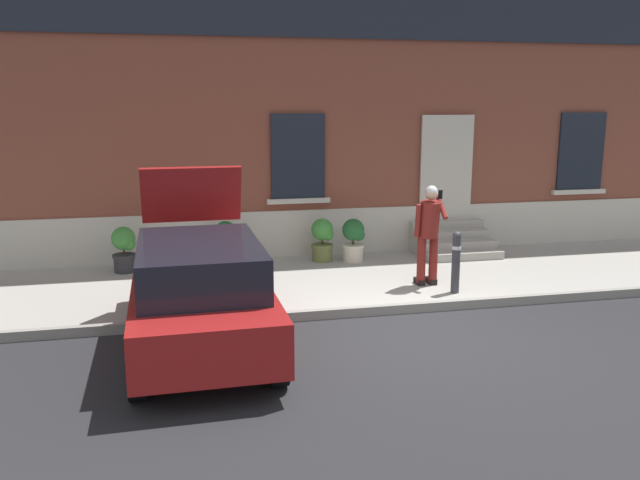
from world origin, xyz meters
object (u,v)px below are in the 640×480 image
(bollard_far_left, at_px, (213,273))
(planter_terracotta, at_px, (226,242))
(bollard_near_person, at_px, (456,260))
(person_on_phone, at_px, (429,229))
(hatchback_car_red, at_px, (200,292))
(planter_cream, at_px, (354,239))
(planter_olive, at_px, (323,239))
(planter_charcoal, at_px, (124,248))

(bollard_far_left, relative_size, planter_terracotta, 1.22)
(bollard_near_person, relative_size, person_on_phone, 0.60)
(hatchback_car_red, distance_m, planter_cream, 4.91)
(person_on_phone, xyz_separation_m, planter_cream, (-0.78, 1.98, -0.55))
(bollard_far_left, height_order, planter_cream, bollard_far_left)
(person_on_phone, distance_m, planter_olive, 2.60)
(bollard_near_person, relative_size, planter_charcoal, 1.22)
(person_on_phone, xyz_separation_m, planter_charcoal, (-5.18, 2.08, -0.55))
(person_on_phone, bearing_deg, bollard_far_left, 179.84)
(bollard_far_left, distance_m, planter_terracotta, 2.81)
(bollard_far_left, relative_size, person_on_phone, 0.60)
(planter_cream, bearing_deg, hatchback_car_red, -129.97)
(bollard_near_person, xyz_separation_m, planter_cream, (-1.07, 2.50, -0.11))
(hatchback_car_red, height_order, planter_terracotta, hatchback_car_red)
(planter_terracotta, height_order, planter_olive, same)
(bollard_near_person, height_order, planter_charcoal, bollard_near_person)
(bollard_near_person, bearing_deg, bollard_far_left, 180.00)
(bollard_near_person, xyz_separation_m, bollard_far_left, (-3.98, 0.00, 0.00))
(hatchback_car_red, xyz_separation_m, person_on_phone, (3.94, 1.78, 0.35))
(hatchback_car_red, relative_size, bollard_near_person, 3.92)
(hatchback_car_red, distance_m, person_on_phone, 4.34)
(planter_terracotta, xyz_separation_m, planter_olive, (1.90, -0.13, 0.00))
(planter_charcoal, distance_m, planter_olive, 3.80)
(bollard_near_person, distance_m, bollard_far_left, 3.98)
(bollard_far_left, bearing_deg, planter_cream, 40.62)
(planter_charcoal, xyz_separation_m, planter_terracotta, (1.90, 0.18, 0.00))
(bollard_near_person, height_order, planter_terracotta, bollard_near_person)
(hatchback_car_red, height_order, planter_cream, hatchback_car_red)
(person_on_phone, xyz_separation_m, planter_olive, (-1.38, 2.13, -0.55))
(bollard_far_left, relative_size, planter_olive, 1.22)
(person_on_phone, height_order, planter_terracotta, person_on_phone)
(planter_olive, bearing_deg, planter_cream, -14.54)
(planter_terracotta, bearing_deg, hatchback_car_red, -99.19)
(hatchback_car_red, xyz_separation_m, bollard_near_person, (4.22, 1.26, -0.09))
(planter_olive, bearing_deg, planter_charcoal, -179.28)
(bollard_near_person, bearing_deg, planter_olive, 122.14)
(hatchback_car_red, xyz_separation_m, planter_terracotta, (0.65, 4.04, -0.19))
(person_on_phone, bearing_deg, planter_cream, 103.48)
(person_on_phone, height_order, planter_olive, person_on_phone)
(hatchback_car_red, relative_size, planter_olive, 4.77)
(bollard_near_person, distance_m, person_on_phone, 0.74)
(planter_charcoal, bearing_deg, planter_terracotta, 5.28)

